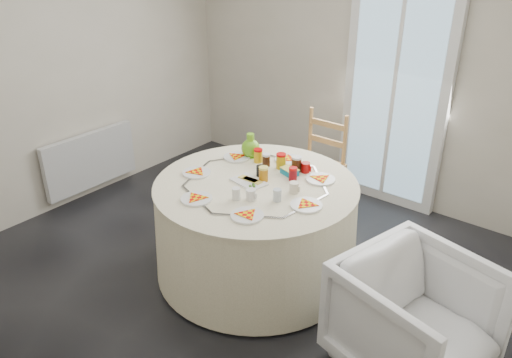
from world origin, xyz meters
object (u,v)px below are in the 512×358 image
Objects in this scene: table at (256,229)px; wooden_chair at (315,167)px; green_pitcher at (250,145)px; radiator at (90,160)px; armchair at (416,316)px.

wooden_chair reaches higher than table.
wooden_chair is 0.84m from green_pitcher.
radiator is 2.08m from table.
radiator is at bearing 101.61° from armchair.
table is 1.07m from wooden_chair.
green_pitcher reaches higher than armchair.
radiator is at bearing -150.12° from wooden_chair.
green_pitcher is at bearing 86.58° from armchair.
radiator is at bearing -179.18° from table.
table is at bearing 96.37° from armchair.
armchair is (1.34, -0.18, 0.02)m from table.
green_pitcher is at bearing 133.85° from table.
armchair is at bearing -7.83° from table.
armchair is at bearing -39.41° from wooden_chair.
table is at bearing -37.21° from green_pitcher.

